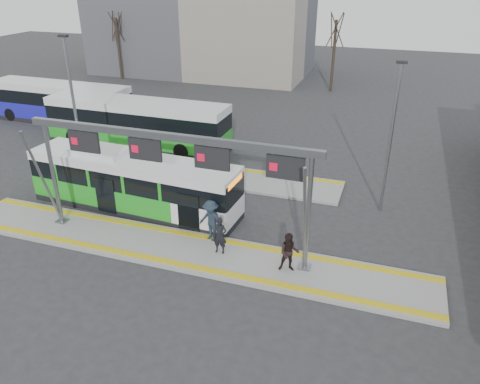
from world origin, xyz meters
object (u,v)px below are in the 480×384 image
at_px(gantry, 170,158).
at_px(passenger_b, 289,252).
at_px(hero_bus, 133,183).
at_px(passenger_a, 220,236).
at_px(passenger_c, 211,221).

xyz_separation_m(gantry, passenger_b, (5.25, -0.34, -3.30)).
distance_m(hero_bus, passenger_a, 6.36).
xyz_separation_m(gantry, passenger_a, (2.14, -0.01, -3.31)).
bearing_deg(hero_bus, passenger_a, -21.91).
distance_m(gantry, passenger_c, 3.56).
bearing_deg(passenger_b, hero_bus, 147.24).
bearing_deg(passenger_a, gantry, 176.20).
relative_size(hero_bus, passenger_c, 5.74).
bearing_deg(passenger_b, gantry, 162.44).
relative_size(gantry, passenger_a, 7.76).
distance_m(passenger_b, passenger_c, 4.06).
height_order(passenger_a, passenger_b, passenger_b).
distance_m(gantry, passenger_b, 6.22).
height_order(passenger_a, passenger_c, passenger_c).
relative_size(hero_bus, passenger_a, 6.74).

